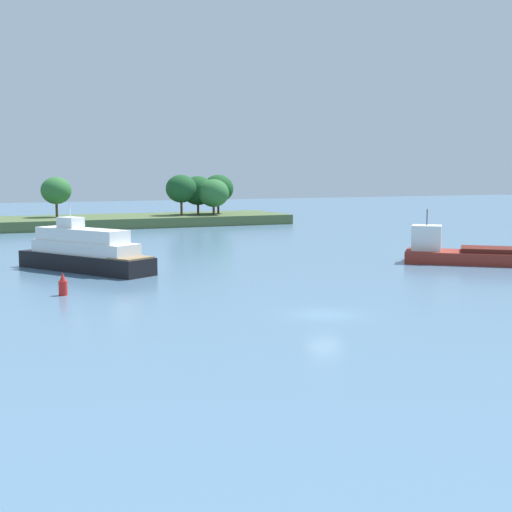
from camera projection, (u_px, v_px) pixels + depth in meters
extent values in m
plane|color=slate|center=(325.00, 315.00, 51.53)|extent=(400.00, 400.00, 0.00)
cube|color=#4C6038|center=(131.00, 221.00, 135.83)|extent=(59.00, 17.69, 1.80)
cylinder|color=#513823|center=(57.00, 210.00, 132.08)|extent=(0.44, 0.44, 2.64)
ellipsoid|color=#2D6B33|center=(56.00, 190.00, 131.67)|extent=(5.48, 5.48, 4.93)
cylinder|color=#513823|center=(181.00, 208.00, 137.77)|extent=(0.44, 0.44, 2.67)
ellipsoid|color=#194C23|center=(181.00, 189.00, 137.34)|extent=(5.87, 5.87, 5.29)
cylinder|color=#513823|center=(198.00, 209.00, 140.61)|extent=(0.44, 0.44, 2.11)
ellipsoid|color=#194C23|center=(198.00, 191.00, 140.20)|extent=(6.24, 6.24, 5.61)
cylinder|color=#513823|center=(214.00, 210.00, 138.51)|extent=(0.44, 0.44, 1.83)
ellipsoid|color=#2D6B33|center=(214.00, 193.00, 138.12)|extent=(5.88, 5.88, 5.29)
cylinder|color=#513823|center=(218.00, 207.00, 143.47)|extent=(0.44, 0.44, 2.50)
ellipsoid|color=#194C23|center=(218.00, 189.00, 143.04)|extent=(6.04, 6.04, 5.44)
cube|color=black|center=(85.00, 262.00, 74.03)|extent=(11.66, 16.29, 1.73)
cube|color=white|center=(85.00, 248.00, 73.86)|extent=(9.33, 12.84, 1.30)
cube|color=white|center=(82.00, 235.00, 73.94)|extent=(8.10, 11.18, 1.30)
cube|color=white|center=(71.00, 222.00, 74.77)|extent=(2.72, 2.95, 1.10)
cube|color=#937551|center=(131.00, 258.00, 70.06)|extent=(4.52, 4.33, 0.16)
cylinder|color=silver|center=(70.00, 210.00, 74.63)|extent=(0.10, 0.10, 1.40)
cube|color=white|center=(426.00, 238.00, 80.88)|extent=(4.20, 4.13, 2.80)
cylinder|color=#333338|center=(427.00, 217.00, 80.62)|extent=(0.12, 0.12, 1.80)
cylinder|color=red|center=(63.00, 288.00, 59.44)|extent=(0.70, 0.70, 1.20)
cone|color=red|center=(63.00, 277.00, 59.33)|extent=(0.49, 0.49, 0.70)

